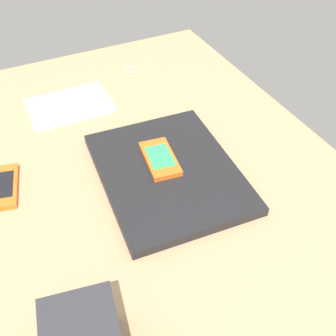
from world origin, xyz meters
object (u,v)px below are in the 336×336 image
(notepad, at_px, (69,105))
(laptop_closed, at_px, (168,172))
(cell_phone_on_laptop, at_px, (160,158))
(cell_phone_on_desk, at_px, (1,187))
(key_ring, at_px, (133,70))

(notepad, bearing_deg, laptop_closed, 19.14)
(cell_phone_on_laptop, bearing_deg, cell_phone_on_desk, -104.37)
(cell_phone_on_desk, distance_m, notepad, 0.28)
(cell_phone_on_desk, xyz_separation_m, key_ring, (-0.30, 0.38, -0.00))
(laptop_closed, bearing_deg, key_ring, 171.18)
(cell_phone_on_laptop, distance_m, notepad, 0.30)
(cell_phone_on_laptop, xyz_separation_m, cell_phone_on_desk, (-0.07, -0.29, -0.02))
(laptop_closed, height_order, key_ring, laptop_closed)
(laptop_closed, distance_m, cell_phone_on_laptop, 0.03)
(cell_phone_on_desk, bearing_deg, key_ring, 127.79)
(cell_phone_on_laptop, relative_size, key_ring, 3.47)
(laptop_closed, xyz_separation_m, cell_phone_on_laptop, (-0.03, -0.00, 0.01))
(cell_phone_on_laptop, distance_m, key_ring, 0.38)
(key_ring, relative_size, notepad, 0.18)
(cell_phone_on_laptop, distance_m, cell_phone_on_desk, 0.30)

